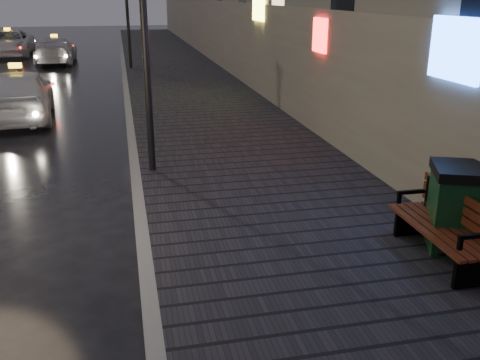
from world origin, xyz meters
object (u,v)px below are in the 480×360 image
object	(u,v)px
trash_bin	(459,207)
taxi_mid	(56,50)
bench	(446,226)
taxi_near	(19,94)
taxi_far	(9,43)

from	to	relation	value
trash_bin	taxi_mid	size ratio (longest dim) A/B	0.26
bench	trash_bin	distance (m)	0.44
bench	trash_bin	xyz separation A→B (m)	(0.33, 0.24, 0.15)
taxi_near	taxi_mid	distance (m)	13.74
taxi_near	taxi_far	distance (m)	18.46
taxi_mid	taxi_far	xyz separation A→B (m)	(-3.06, 4.41, 0.06)
taxi_near	taxi_far	xyz separation A→B (m)	(-3.40, 18.15, -0.02)
taxi_near	taxi_mid	size ratio (longest dim) A/B	0.95
taxi_far	taxi_mid	bearing A→B (deg)	-57.11
bench	taxi_far	xyz separation A→B (m)	(-10.46, 28.92, 0.12)
trash_bin	taxi_far	bearing A→B (deg)	133.04
taxi_mid	bench	bearing A→B (deg)	107.05
bench	taxi_near	size ratio (longest dim) A/B	0.41
taxi_near	taxi_mid	xyz separation A→B (m)	(-0.34, 13.73, -0.08)
taxi_mid	trash_bin	bearing A→B (deg)	107.92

